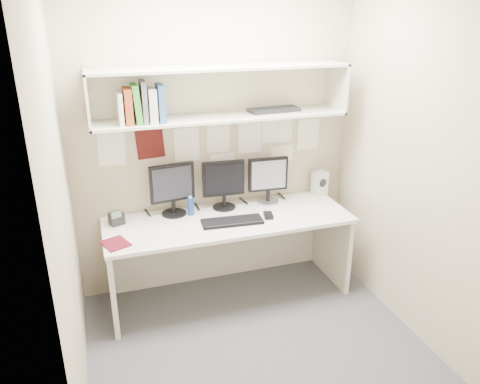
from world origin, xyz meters
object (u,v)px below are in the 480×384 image
object	(u,v)px
monitor_left	(172,187)
maroon_notebook	(116,244)
monitor_center	(224,182)
monitor_right	(268,178)
speaker	(320,183)
desk_phone	(117,218)
desk	(229,257)
keyboard	(232,221)

from	to	relation	value
monitor_left	maroon_notebook	xyz separation A→B (m)	(-0.50, -0.40, -0.23)
monitor_center	monitor_left	bearing A→B (deg)	-177.02
monitor_right	speaker	distance (m)	0.53
monitor_center	desk_phone	distance (m)	0.92
monitor_left	maroon_notebook	size ratio (longest dim) A/B	2.12
monitor_left	desk	bearing A→B (deg)	-35.59
keyboard	speaker	distance (m)	1.00
desk_phone	desk	bearing A→B (deg)	-30.59
maroon_notebook	keyboard	bearing A→B (deg)	-16.12
monitor_center	desk	bearing A→B (deg)	-93.41
monitor_left	desk_phone	distance (m)	0.51
monitor_right	desk_phone	world-z (taller)	monitor_right
desk	keyboard	distance (m)	0.39
keyboard	desk_phone	bearing A→B (deg)	167.83
desk	desk_phone	bearing A→B (deg)	169.71
monitor_center	speaker	world-z (taller)	monitor_center
speaker	desk_phone	size ratio (longest dim) A/B	1.70
speaker	desk_phone	xyz separation A→B (m)	(-1.81, -0.08, -0.06)
desk	keyboard	world-z (taller)	keyboard
monitor_right	keyboard	world-z (taller)	monitor_right
monitor_center	maroon_notebook	size ratio (longest dim) A/B	2.04
keyboard	maroon_notebook	distance (m)	0.92
monitor_left	desk_phone	bearing A→B (deg)	-179.98
monitor_center	keyboard	xyz separation A→B (m)	(-0.02, -0.32, -0.22)
maroon_notebook	monitor_center	bearing A→B (deg)	1.94
monitor_right	maroon_notebook	bearing A→B (deg)	-159.83
speaker	maroon_notebook	bearing A→B (deg)	179.10
monitor_center	maroon_notebook	xyz separation A→B (m)	(-0.94, -0.41, -0.22)
monitor_right	speaker	xyz separation A→B (m)	(0.51, 0.02, -0.11)
monitor_left	keyboard	world-z (taller)	monitor_left
speaker	desk_phone	bearing A→B (deg)	168.70
speaker	maroon_notebook	world-z (taller)	speaker
monitor_center	desk_phone	world-z (taller)	monitor_center
monitor_left	speaker	size ratio (longest dim) A/B	1.93
keyboard	desk	bearing A→B (deg)	94.91
monitor_center	desk_phone	bearing A→B (deg)	-173.17
desk	keyboard	xyz separation A→B (m)	(0.00, -0.10, 0.38)
monitor_left	speaker	xyz separation A→B (m)	(1.35, 0.02, -0.13)
monitor_center	keyboard	world-z (taller)	monitor_center
desk	monitor_right	xyz separation A→B (m)	(0.43, 0.22, 0.59)
monitor_right	desk_phone	bearing A→B (deg)	-174.01
speaker	desk_phone	distance (m)	1.82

